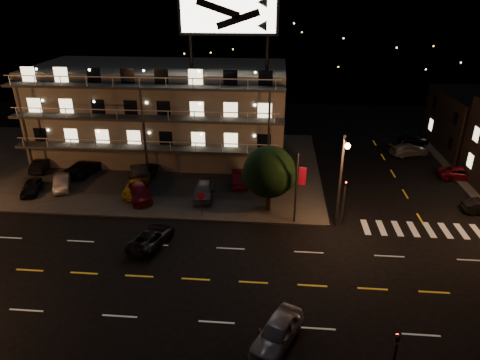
# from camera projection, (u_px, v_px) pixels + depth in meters

# --- Properties ---
(ground) EXTENTS (140.00, 140.00, 0.00)m
(ground) POSITION_uv_depth(u_px,v_px,m) (224.00, 281.00, 29.39)
(ground) COLOR black
(ground) RESTS_ON ground
(curb_nw) EXTENTS (44.00, 24.00, 0.15)m
(curb_nw) POSITION_uv_depth(u_px,v_px,m) (123.00, 164.00, 48.62)
(curb_nw) COLOR #32322F
(curb_nw) RESTS_ON ground
(motel) EXTENTS (28.00, 13.80, 18.10)m
(motel) POSITION_uv_depth(u_px,v_px,m) (163.00, 111.00, 49.65)
(motel) COLOR gray
(motel) RESTS_ON ground
(hill_backdrop) EXTENTS (120.00, 25.00, 24.00)m
(hill_backdrop) POSITION_uv_depth(u_px,v_px,m) (235.00, 24.00, 87.54)
(hill_backdrop) COLOR black
(hill_backdrop) RESTS_ON ground
(streetlight_nc) EXTENTS (0.44, 1.92, 8.00)m
(streetlight_nc) POSITION_uv_depth(u_px,v_px,m) (342.00, 173.00, 33.88)
(streetlight_nc) COLOR #2D2D30
(streetlight_nc) RESTS_ON ground
(signal_nw) EXTENTS (0.20, 0.27, 4.60)m
(signal_nw) POSITION_uv_depth(u_px,v_px,m) (344.00, 197.00, 35.34)
(signal_nw) COLOR #2D2D30
(signal_nw) RESTS_ON ground
(signal_sw) EXTENTS (0.20, 0.27, 4.60)m
(signal_sw) POSITION_uv_depth(u_px,v_px,m) (393.00, 360.00, 19.91)
(signal_sw) COLOR #2D2D30
(signal_sw) RESTS_ON ground
(banner_north) EXTENTS (0.83, 0.16, 6.40)m
(banner_north) POSITION_uv_depth(u_px,v_px,m) (297.00, 187.00, 35.20)
(banner_north) COLOR #2D2D30
(banner_north) RESTS_ON ground
(stop_sign) EXTENTS (0.91, 0.11, 2.61)m
(stop_sign) POSITION_uv_depth(u_px,v_px,m) (201.00, 201.00, 36.70)
(stop_sign) COLOR #2D2D30
(stop_sign) RESTS_ON ground
(tree) EXTENTS (4.76, 4.58, 5.99)m
(tree) POSITION_uv_depth(u_px,v_px,m) (269.00, 173.00, 37.07)
(tree) COLOR black
(tree) RESTS_ON curb_nw
(lot_car_0) EXTENTS (2.31, 3.86, 1.23)m
(lot_car_0) POSITION_uv_depth(u_px,v_px,m) (31.00, 187.00, 41.41)
(lot_car_0) COLOR black
(lot_car_0) RESTS_ON curb_nw
(lot_car_1) EXTENTS (2.75, 4.23, 1.32)m
(lot_car_1) POSITION_uv_depth(u_px,v_px,m) (62.00, 182.00, 42.28)
(lot_car_1) COLOR gray
(lot_car_1) RESTS_ON curb_nw
(lot_car_2) EXTENTS (2.55, 4.66, 1.24)m
(lot_car_2) POSITION_uv_depth(u_px,v_px,m) (136.00, 187.00, 41.33)
(lot_car_2) COLOR gold
(lot_car_2) RESTS_ON curb_nw
(lot_car_3) EXTENTS (3.64, 5.02, 1.35)m
(lot_car_3) POSITION_uv_depth(u_px,v_px,m) (140.00, 192.00, 40.32)
(lot_car_3) COLOR #5D0D17
(lot_car_3) RESTS_ON curb_nw
(lot_car_4) EXTENTS (2.11, 4.64, 1.55)m
(lot_car_4) POSITION_uv_depth(u_px,v_px,m) (204.00, 190.00, 40.49)
(lot_car_4) COLOR gray
(lot_car_4) RESTS_ON curb_nw
(lot_car_5) EXTENTS (1.94, 4.12, 1.31)m
(lot_car_5) POSITION_uv_depth(u_px,v_px,m) (42.00, 164.00, 46.56)
(lot_car_5) COLOR black
(lot_car_5) RESTS_ON curb_nw
(lot_car_6) EXTENTS (3.39, 5.42, 1.40)m
(lot_car_6) POSITION_uv_depth(u_px,v_px,m) (85.00, 167.00, 45.80)
(lot_car_6) COLOR black
(lot_car_6) RESTS_ON curb_nw
(lot_car_7) EXTENTS (3.49, 4.97, 1.34)m
(lot_car_7) POSITION_uv_depth(u_px,v_px,m) (140.00, 170.00, 45.05)
(lot_car_7) COLOR gray
(lot_car_7) RESTS_ON curb_nw
(lot_car_8) EXTENTS (1.53, 3.61, 1.22)m
(lot_car_8) POSITION_uv_depth(u_px,v_px,m) (151.00, 168.00, 45.66)
(lot_car_8) COLOR black
(lot_car_8) RESTS_ON curb_nw
(lot_car_9) EXTENTS (2.08, 4.54, 1.44)m
(lot_car_9) POSITION_uv_depth(u_px,v_px,m) (240.00, 178.00, 43.20)
(lot_car_9) COLOR #5D0D17
(lot_car_9) RESTS_ON curb_nw
(side_car_1) EXTENTS (4.69, 2.32, 1.28)m
(side_car_1) POSITION_uv_depth(u_px,v_px,m) (461.00, 173.00, 44.79)
(side_car_1) COLOR #5D0D17
(side_car_1) RESTS_ON ground
(side_car_2) EXTENTS (5.15, 3.31, 1.39)m
(side_car_2) POSITION_uv_depth(u_px,v_px,m) (409.00, 149.00, 51.18)
(side_car_2) COLOR gray
(side_car_2) RESTS_ON ground
(side_car_3) EXTENTS (3.97, 1.93, 1.30)m
(side_car_3) POSITION_uv_depth(u_px,v_px,m) (413.00, 139.00, 54.73)
(side_car_3) COLOR black
(side_car_3) RESTS_ON ground
(road_car_east) EXTENTS (3.45, 4.75, 1.50)m
(road_car_east) POSITION_uv_depth(u_px,v_px,m) (277.00, 332.00, 24.02)
(road_car_east) COLOR gray
(road_car_east) RESTS_ON ground
(road_car_west) EXTENTS (3.28, 5.06, 1.29)m
(road_car_west) POSITION_uv_depth(u_px,v_px,m) (151.00, 237.00, 33.28)
(road_car_west) COLOR black
(road_car_west) RESTS_ON ground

